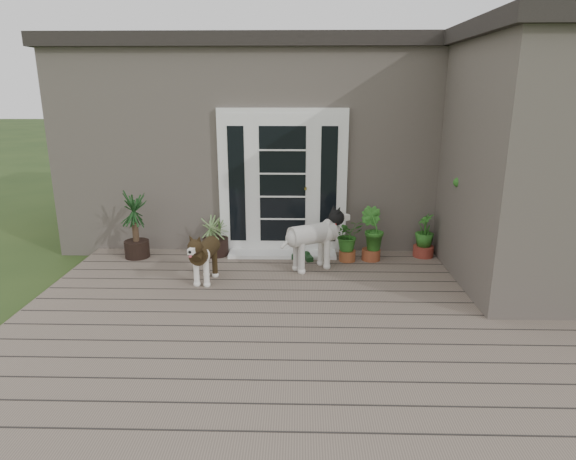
{
  "coord_description": "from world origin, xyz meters",
  "views": [
    {
      "loc": [
        0.06,
        -4.59,
        2.52
      ],
      "look_at": [
        -0.1,
        1.75,
        0.7
      ],
      "focal_mm": 30.6,
      "sensor_mm": 36.0,
      "label": 1
    }
  ],
  "objects": [
    {
      "name": "deck",
      "position": [
        0.0,
        0.4,
        0.06
      ],
      "size": [
        6.2,
        4.6,
        0.12
      ],
      "primitive_type": "cube",
      "color": "#6B5B4C",
      "rests_on": "ground"
    },
    {
      "name": "herb_b",
      "position": [
        1.1,
        2.22,
        0.4
      ],
      "size": [
        0.53,
        0.53,
        0.57
      ],
      "primitive_type": "imported",
      "rotation": [
        0.0,
        0.0,
        2.52
      ],
      "color": "#1B5718",
      "rests_on": "deck"
    },
    {
      "name": "white_dog",
      "position": [
        0.23,
        1.81,
        0.49
      ],
      "size": [
        0.96,
        0.78,
        0.74
      ],
      "primitive_type": null,
      "rotation": [
        0.0,
        0.0,
        -1.03
      ],
      "color": "white",
      "rests_on": "deck"
    },
    {
      "name": "roof_main",
      "position": [
        0.0,
        4.65,
        3.2
      ],
      "size": [
        7.6,
        4.2,
        0.2
      ],
      "primitive_type": "cube",
      "color": "#2D2826",
      "rests_on": "house_main"
    },
    {
      "name": "door_unit",
      "position": [
        -0.2,
        2.6,
        1.19
      ],
      "size": [
        1.9,
        0.14,
        2.15
      ],
      "primitive_type": "cube",
      "color": "white",
      "rests_on": "deck"
    },
    {
      "name": "sapling",
      "position": [
        2.26,
        1.81,
        0.91
      ],
      "size": [
        0.47,
        0.47,
        1.58
      ],
      "primitive_type": null,
      "rotation": [
        0.0,
        0.0,
        0.0
      ],
      "color": "#25621C",
      "rests_on": "deck"
    },
    {
      "name": "roof_wing",
      "position": [
        2.9,
        1.5,
        3.2
      ],
      "size": [
        1.8,
        2.6,
        0.2
      ],
      "primitive_type": "cube",
      "color": "#2D2826",
      "rests_on": "house_wing"
    },
    {
      "name": "house_main",
      "position": [
        0.0,
        4.65,
        1.55
      ],
      "size": [
        7.4,
        4.0,
        3.1
      ],
      "primitive_type": "cube",
      "color": "#665E54",
      "rests_on": "ground"
    },
    {
      "name": "clog_right",
      "position": [
        0.04,
        2.31,
        0.17
      ],
      "size": [
        0.26,
        0.37,
        0.1
      ],
      "primitive_type": null,
      "rotation": [
        0.0,
        0.0,
        -0.32
      ],
      "color": "black",
      "rests_on": "deck"
    },
    {
      "name": "clog_left",
      "position": [
        0.18,
        2.21,
        0.16
      ],
      "size": [
        0.2,
        0.3,
        0.08
      ],
      "primitive_type": null,
      "rotation": [
        0.0,
        0.0,
        0.26
      ],
      "color": "#143316",
      "rests_on": "deck"
    },
    {
      "name": "herb_a",
      "position": [
        0.75,
        2.17,
        0.39
      ],
      "size": [
        0.55,
        0.55,
        0.54
      ],
      "primitive_type": "imported",
      "rotation": [
        0.0,
        0.0,
        0.37
      ],
      "color": "#205016",
      "rests_on": "deck"
    },
    {
      "name": "house_wing",
      "position": [
        2.9,
        1.5,
        1.55
      ],
      "size": [
        1.6,
        2.4,
        3.1
      ],
      "primitive_type": "cube",
      "color": "#665E54",
      "rests_on": "ground"
    },
    {
      "name": "spider_plant",
      "position": [
        -1.2,
        2.4,
        0.46
      ],
      "size": [
        0.82,
        0.82,
        0.68
      ],
      "primitive_type": null,
      "rotation": [
        0.0,
        0.0,
        0.37
      ],
      "color": "#829A5E",
      "rests_on": "deck"
    },
    {
      "name": "herb_c",
      "position": [
        1.9,
        2.4,
        0.38
      ],
      "size": [
        0.33,
        0.33,
        0.51
      ],
      "primitive_type": "imported",
      "rotation": [
        0.0,
        0.0,
        4.71
      ],
      "color": "#1C6320",
      "rests_on": "deck"
    },
    {
      "name": "brindle_dog",
      "position": [
        -1.15,
        1.33,
        0.43
      ],
      "size": [
        0.43,
        0.78,
        0.62
      ],
      "primitive_type": null,
      "rotation": [
        0.0,
        0.0,
        2.98
      ],
      "color": "#3A2A15",
      "rests_on": "deck"
    },
    {
      "name": "yucca",
      "position": [
        -2.35,
        2.26,
        0.61
      ],
      "size": [
        0.88,
        0.88,
        0.99
      ],
      "primitive_type": null,
      "rotation": [
        0.0,
        0.0,
        0.36
      ],
      "color": "black",
      "rests_on": "deck"
    },
    {
      "name": "door_step",
      "position": [
        -0.2,
        2.4,
        0.14
      ],
      "size": [
        1.6,
        0.4,
        0.05
      ],
      "primitive_type": "cube",
      "color": "white",
      "rests_on": "deck"
    }
  ]
}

